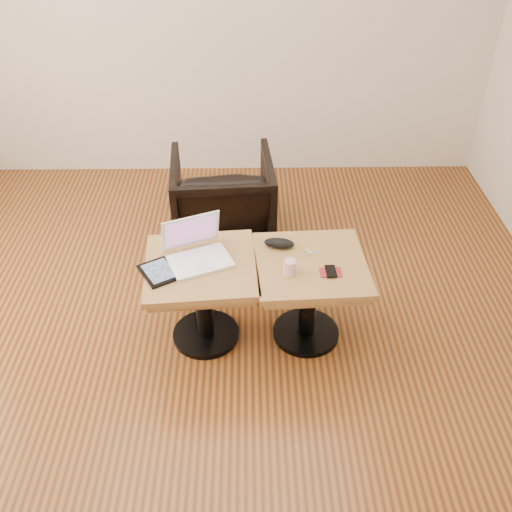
{
  "coord_description": "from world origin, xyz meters",
  "views": [
    {
      "loc": [
        0.26,
        -2.35,
        2.47
      ],
      "look_at": [
        0.3,
        0.12,
        0.6
      ],
      "focal_mm": 40.0,
      "sensor_mm": 36.0,
      "label": 1
    }
  ],
  "objects_px": {
    "side_table_left": "(202,283)",
    "armchair": "(223,199)",
    "side_table_right": "(309,282)",
    "laptop": "(197,251)",
    "striped_cup": "(290,267)"
  },
  "relations": [
    {
      "from": "striped_cup",
      "to": "armchair",
      "type": "distance_m",
      "value": 1.24
    },
    {
      "from": "side_table_right",
      "to": "laptop",
      "type": "bearing_deg",
      "value": 172.76
    },
    {
      "from": "side_table_right",
      "to": "laptop",
      "type": "relative_size",
      "value": 1.55
    },
    {
      "from": "side_table_left",
      "to": "armchair",
      "type": "xyz_separation_m",
      "value": [
        0.08,
        1.05,
        -0.09
      ]
    },
    {
      "from": "side_table_left",
      "to": "striped_cup",
      "type": "relative_size",
      "value": 7.76
    },
    {
      "from": "armchair",
      "to": "striped_cup",
      "type": "bearing_deg",
      "value": 105.26
    },
    {
      "from": "side_table_left",
      "to": "side_table_right",
      "type": "xyz_separation_m",
      "value": [
        0.61,
        0.0,
        0.0
      ]
    },
    {
      "from": "side_table_left",
      "to": "laptop",
      "type": "relative_size",
      "value": 1.59
    },
    {
      "from": "striped_cup",
      "to": "side_table_left",
      "type": "bearing_deg",
      "value": 169.18
    },
    {
      "from": "side_table_right",
      "to": "side_table_left",
      "type": "bearing_deg",
      "value": 177.44
    },
    {
      "from": "side_table_left",
      "to": "side_table_right",
      "type": "bearing_deg",
      "value": -4.26
    },
    {
      "from": "side_table_left",
      "to": "laptop",
      "type": "bearing_deg",
      "value": 108.59
    },
    {
      "from": "side_table_left",
      "to": "side_table_right",
      "type": "distance_m",
      "value": 0.61
    },
    {
      "from": "laptop",
      "to": "armchair",
      "type": "distance_m",
      "value": 1.04
    },
    {
      "from": "laptop",
      "to": "armchair",
      "type": "xyz_separation_m",
      "value": [
        0.1,
        0.99,
        -0.27
      ]
    }
  ]
}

